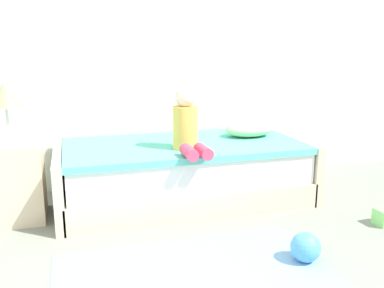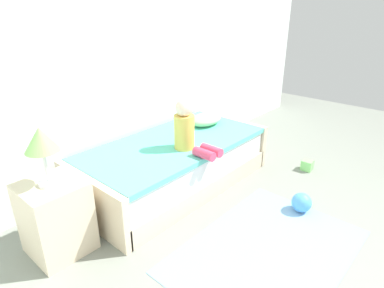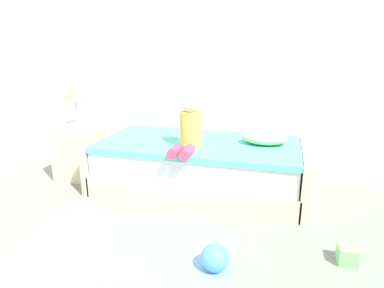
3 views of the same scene
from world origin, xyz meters
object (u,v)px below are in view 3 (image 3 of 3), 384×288
object	(u,v)px
table_lamp	(74,94)
toy_ball	(215,258)
toy_block	(347,255)
bed	(199,166)
child_figure	(189,127)
nightstand	(80,151)
pillow	(265,138)

from	to	relation	value
table_lamp	toy_ball	distance (m)	2.32
toy_block	toy_ball	bearing A→B (deg)	-159.70
toy_ball	toy_block	size ratio (longest dim) A/B	1.54
table_lamp	bed	bearing A→B (deg)	1.68
toy_block	table_lamp	bearing A→B (deg)	161.15
table_lamp	child_figure	size ratio (longest dim) A/B	0.88
nightstand	toy_block	world-z (taller)	nightstand
bed	nightstand	bearing A→B (deg)	-178.32
table_lamp	nightstand	bearing A→B (deg)	-90.00
bed	toy_block	bearing A→B (deg)	-36.15
toy_ball	bed	bearing A→B (deg)	109.09
child_figure	pillow	bearing A→B (deg)	25.98
toy_block	nightstand	bearing A→B (deg)	161.15
nightstand	table_lamp	world-z (taller)	table_lamp
pillow	toy_ball	distance (m)	1.45
child_figure	toy_block	distance (m)	1.63
toy_ball	toy_block	distance (m)	0.91
pillow	table_lamp	bearing A→B (deg)	-175.99
table_lamp	pillow	world-z (taller)	table_lamp
bed	toy_ball	size ratio (longest dim) A/B	11.25
child_figure	toy_ball	bearing A→B (deg)	-65.44
nightstand	pillow	size ratio (longest dim) A/B	1.36
bed	toy_ball	world-z (taller)	bed
bed	nightstand	distance (m)	1.35
bed	child_figure	xyz separation A→B (m)	(-0.03, -0.23, 0.46)
bed	toy_ball	xyz separation A→B (m)	(0.43, -1.25, -0.15)
table_lamp	toy_ball	bearing A→B (deg)	-34.26
bed	toy_block	size ratio (longest dim) A/B	17.36
table_lamp	child_figure	distance (m)	1.35
table_lamp	toy_block	bearing A→B (deg)	-18.85
bed	toy_block	distance (m)	1.60
table_lamp	toy_ball	xyz separation A→B (m)	(1.78, -1.22, -0.84)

